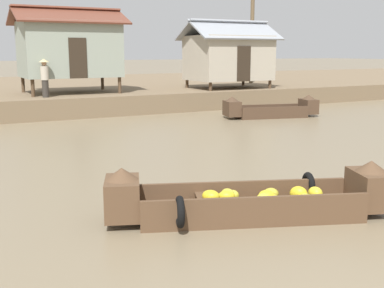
# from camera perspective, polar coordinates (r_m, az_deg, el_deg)

# --- Properties ---
(ground_plane) EXTENTS (300.00, 300.00, 0.00)m
(ground_plane) POSITION_cam_1_polar(r_m,az_deg,el_deg) (12.25, -10.47, -2.84)
(ground_plane) COLOR #7A6B51
(riverbank_strip) EXTENTS (160.00, 20.00, 0.90)m
(riverbank_strip) POSITION_cam_1_polar(r_m,az_deg,el_deg) (30.75, -21.19, 5.66)
(riverbank_strip) COLOR #756047
(riverbank_strip) RESTS_ON ground
(banana_boat) EXTENTS (4.98, 2.60, 0.96)m
(banana_boat) POSITION_cam_1_polar(r_m,az_deg,el_deg) (8.52, 7.00, -6.47)
(banana_boat) COLOR brown
(banana_boat) RESTS_ON ground
(fishing_skiff_distant) EXTENTS (4.30, 1.93, 0.96)m
(fishing_skiff_distant) POSITION_cam_1_polar(r_m,az_deg,el_deg) (21.62, 9.33, 4.07)
(fishing_skiff_distant) COLOR #473323
(fishing_skiff_distant) RESTS_ON ground
(stilt_house_left) EXTENTS (5.10, 3.62, 4.03)m
(stilt_house_left) POSITION_cam_1_polar(r_m,az_deg,el_deg) (24.05, -14.36, 10.97)
(stilt_house_left) COLOR #4C3826
(stilt_house_left) RESTS_ON riverbank_strip
(stilt_house_mid_left) EXTENTS (4.81, 3.47, 3.63)m
(stilt_house_mid_left) POSITION_cam_1_polar(r_m,az_deg,el_deg) (26.52, 4.34, 10.28)
(stilt_house_mid_left) COLOR #4C3826
(stilt_house_mid_left) RESTS_ON riverbank_strip
(vendor_person) EXTENTS (0.44, 0.44, 1.66)m
(vendor_person) POSITION_cam_1_polar(r_m,az_deg,el_deg) (21.97, -17.05, 7.71)
(vendor_person) COLOR #332D28
(vendor_person) RESTS_ON riverbank_strip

